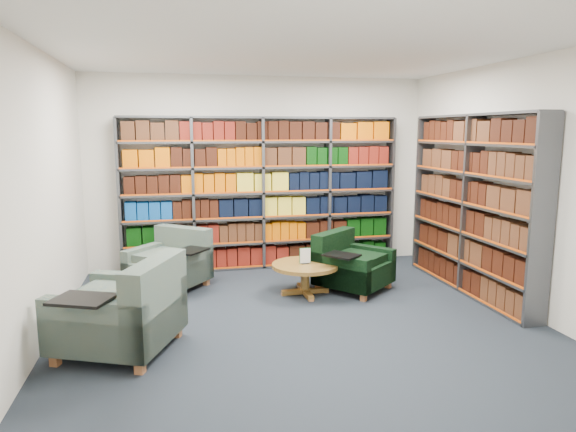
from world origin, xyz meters
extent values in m
cube|color=black|center=(0.00, 0.00, -0.01)|extent=(5.00, 5.00, 0.01)
cube|color=white|center=(0.00, 0.00, 2.80)|extent=(5.00, 5.00, 0.01)
cube|color=silver|center=(0.00, 2.50, 1.40)|extent=(5.00, 0.01, 2.80)
cube|color=silver|center=(0.00, -2.50, 1.40)|extent=(5.00, 0.01, 2.80)
cube|color=silver|center=(-2.50, 0.00, 1.40)|extent=(0.01, 5.00, 2.80)
cube|color=silver|center=(2.50, 0.00, 1.40)|extent=(0.01, 5.00, 2.80)
cube|color=#47494F|center=(0.00, 2.34, 1.10)|extent=(4.00, 0.28, 2.20)
cube|color=silver|center=(0.00, 2.47, 1.10)|extent=(4.00, 0.02, 2.20)
cube|color=#D84C0A|center=(0.00, 2.21, 1.10)|extent=(4.00, 0.01, 2.20)
cube|color=#D05400|center=(0.00, 2.34, 0.18)|extent=(3.88, 0.21, 0.29)
cube|color=black|center=(0.00, 2.34, 0.54)|extent=(3.88, 0.21, 0.29)
cube|color=navy|center=(0.00, 2.34, 0.91)|extent=(3.88, 0.21, 0.29)
cube|color=black|center=(0.00, 2.34, 1.28)|extent=(3.88, 0.21, 0.29)
cube|color=#D05400|center=(0.00, 2.34, 1.64)|extent=(3.88, 0.21, 0.29)
cube|color=#412211|center=(0.00, 2.34, 2.01)|extent=(3.88, 0.21, 0.29)
cube|color=#47494F|center=(2.34, 0.60, 1.10)|extent=(0.28, 2.50, 2.20)
cube|color=silver|center=(2.47, 0.60, 1.10)|extent=(0.02, 2.50, 2.20)
cube|color=#D84C0A|center=(2.21, 0.60, 1.10)|extent=(0.02, 2.50, 2.20)
cube|color=black|center=(2.34, 0.60, 0.18)|extent=(0.21, 2.38, 0.29)
cube|color=black|center=(2.34, 0.60, 0.54)|extent=(0.21, 2.38, 0.29)
cube|color=black|center=(2.34, 0.60, 0.91)|extent=(0.21, 2.38, 0.29)
cube|color=#412211|center=(2.34, 0.60, 1.28)|extent=(0.21, 2.38, 0.29)
cube|color=#412211|center=(2.34, 0.60, 1.64)|extent=(0.21, 2.38, 0.29)
cube|color=black|center=(2.34, 0.60, 2.01)|extent=(0.21, 2.38, 0.29)
cube|color=#092A3E|center=(-1.37, 1.53, 0.24)|extent=(1.17, 1.17, 0.29)
cube|color=#092A3E|center=(-1.17, 1.78, 0.42)|extent=(0.76, 0.67, 0.66)
cube|color=#092A3E|center=(-1.64, 1.75, 0.31)|extent=(0.62, 0.72, 0.44)
cube|color=#092A3E|center=(-1.10, 1.31, 0.31)|extent=(0.62, 0.72, 0.44)
cube|color=black|center=(-1.09, 1.24, 0.55)|extent=(0.50, 0.51, 0.02)
cube|color=#985B34|center=(-1.85, 1.48, 0.05)|extent=(0.09, 0.09, 0.09)
cube|color=#985B34|center=(-1.32, 1.05, 0.05)|extent=(0.09, 0.09, 0.09)
cube|color=#985B34|center=(-1.42, 2.01, 0.05)|extent=(0.09, 0.09, 0.09)
cube|color=#985B34|center=(-0.89, 1.58, 0.05)|extent=(0.09, 0.09, 0.09)
cube|color=black|center=(0.94, 0.97, 0.23)|extent=(1.12, 1.12, 0.28)
cube|color=black|center=(0.74, 1.21, 0.41)|extent=(0.72, 0.65, 0.64)
cube|color=black|center=(0.69, 0.76, 0.30)|extent=(0.61, 0.69, 0.42)
cube|color=black|center=(1.20, 1.19, 0.30)|extent=(0.61, 0.69, 0.42)
cube|color=black|center=(0.68, 0.69, 0.53)|extent=(0.48, 0.49, 0.02)
cube|color=#985B34|center=(0.91, 0.51, 0.04)|extent=(0.09, 0.09, 0.09)
cube|color=#985B34|center=(1.41, 0.93, 0.04)|extent=(0.09, 0.09, 0.09)
cube|color=#985B34|center=(0.48, 1.01, 0.04)|extent=(0.09, 0.09, 0.09)
cube|color=#985B34|center=(0.98, 1.43, 0.04)|extent=(0.09, 0.09, 0.09)
cube|color=#092A3E|center=(-1.80, -0.32, 0.28)|extent=(1.26, 1.26, 0.34)
cube|color=#092A3E|center=(-1.46, -0.46, 0.49)|extent=(0.57, 0.97, 0.77)
cube|color=#092A3E|center=(-1.64, 0.06, 0.36)|extent=(0.94, 0.52, 0.51)
cube|color=#092A3E|center=(-1.96, -0.69, 0.36)|extent=(0.94, 0.52, 0.51)
cube|color=black|center=(-2.03, -0.72, 0.64)|extent=(0.57, 0.52, 0.03)
cube|color=#985B34|center=(-2.01, 0.20, 0.05)|extent=(0.10, 0.10, 0.11)
cube|color=#985B34|center=(-2.32, -0.52, 0.05)|extent=(0.10, 0.10, 0.11)
cube|color=#985B34|center=(-1.28, -0.11, 0.05)|extent=(0.10, 0.10, 0.11)
cube|color=#985B34|center=(-1.59, -0.83, 0.05)|extent=(0.10, 0.10, 0.11)
cylinder|color=olive|center=(0.29, 0.92, 0.37)|extent=(0.83, 0.83, 0.05)
cylinder|color=olive|center=(0.29, 0.92, 0.18)|extent=(0.11, 0.11, 0.33)
cube|color=olive|center=(0.29, 0.92, 0.04)|extent=(0.60, 0.07, 0.06)
cube|color=olive|center=(0.29, 0.92, 0.04)|extent=(0.07, 0.60, 0.06)
cube|color=black|center=(0.29, 0.92, 0.39)|extent=(0.09, 0.05, 0.01)
cube|color=white|center=(0.29, 0.92, 0.49)|extent=(0.13, 0.01, 0.18)
cube|color=#145926|center=(0.29, 0.93, 0.49)|extent=(0.14, 0.00, 0.20)
camera|label=1|loc=(-1.26, -5.04, 2.01)|focal=32.00mm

